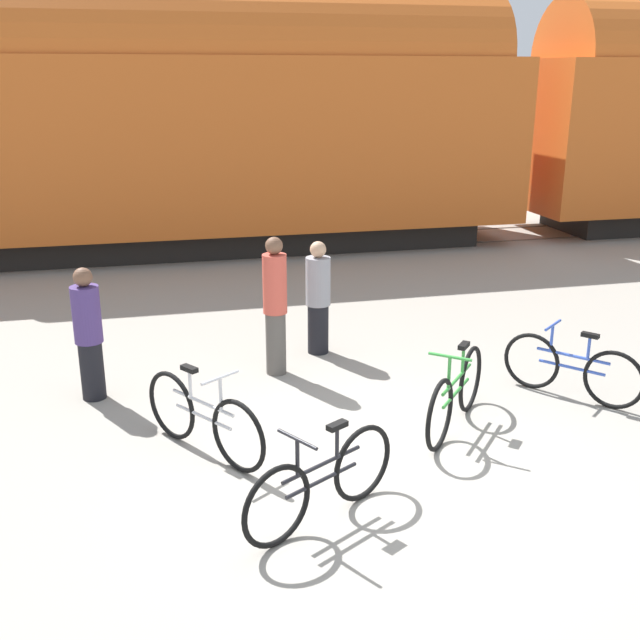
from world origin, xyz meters
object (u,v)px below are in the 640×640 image
bicycle_black (322,481)px  person_in_grey (318,298)px  freight_train (240,116)px  bicycle_silver (203,418)px  person_in_purple (89,334)px  bicycle_green (456,394)px  person_in_red (275,305)px  bicycle_blue (571,368)px

bicycle_black → person_in_grey: size_ratio=0.97×
freight_train → bicycle_silver: freight_train is taller
bicycle_black → person_in_grey: person_in_grey is taller
freight_train → person_in_purple: freight_train is taller
person_in_grey → person_in_purple: bearing=20.4°
person_in_grey → person_in_purple: size_ratio=0.98×
person_in_grey → freight_train: bearing=-85.6°
bicycle_black → person_in_purple: size_ratio=0.95×
person_in_grey → person_in_purple: 3.10m
bicycle_green → person_in_red: bearing=128.6°
bicycle_silver → bicycle_black: bicycle_silver is taller
freight_train → bicycle_green: size_ratio=26.88×
bicycle_black → person_in_purple: person_in_purple is taller
bicycle_blue → person_in_grey: bearing=139.5°
bicycle_blue → person_in_grey: size_ratio=0.85×
bicycle_green → person_in_grey: person_in_grey is taller
bicycle_blue → person_in_purple: bearing=166.7°
person_in_red → person_in_grey: bearing=145.2°
bicycle_silver → person_in_red: size_ratio=0.84×
person_in_purple → freight_train: bearing=20.6°
freight_train → person_in_purple: bearing=-110.3°
bicycle_black → person_in_grey: (0.92, 4.06, 0.41)m
person_in_red → person_in_purple: (-2.27, -0.27, -0.11)m
bicycle_silver → bicycle_black: bearing=-58.8°
person_in_grey → bicycle_green: bearing=112.6°
bicycle_silver → person_in_grey: (1.80, 2.60, 0.39)m
bicycle_black → person_in_purple: bearing=123.0°
bicycle_silver → person_in_grey: person_in_grey is taller
freight_train → person_in_grey: size_ratio=24.27×
bicycle_green → bicycle_black: size_ratio=0.93×
person_in_purple → person_in_grey: bearing=-32.3°
freight_train → person_in_purple: 8.55m
bicycle_silver → bicycle_green: size_ratio=1.06×
bicycle_silver → person_in_grey: bearing=55.3°
person_in_grey → person_in_purple: (-2.97, -0.90, 0.02)m
freight_train → person_in_grey: 7.19m
bicycle_black → person_in_red: 3.49m
freight_train → bicycle_black: (-0.83, -10.94, -2.49)m
freight_train → bicycle_black: bearing=-94.3°
bicycle_blue → person_in_purple: (-5.55, 1.31, 0.43)m
bicycle_silver → person_in_purple: bearing=124.4°
bicycle_green → person_in_red: person_in_red is taller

